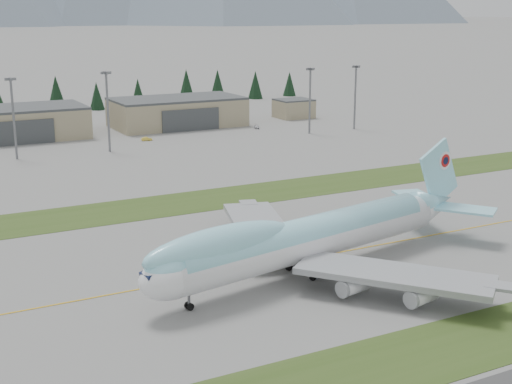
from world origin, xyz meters
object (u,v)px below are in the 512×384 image
boeing_747_freighter (308,237)px  hangar_right (177,112)px  service_vehicle_b (147,141)px  service_vehicle_c (257,128)px  hangar_center (13,123)px

boeing_747_freighter → hangar_right: bearing=65.0°
service_vehicle_b → hangar_right: bearing=-25.8°
boeing_747_freighter → service_vehicle_c: bearing=54.4°
boeing_747_freighter → hangar_center: bearing=86.7°
service_vehicle_c → hangar_right: bearing=161.1°
boeing_747_freighter → service_vehicle_c: boeing_747_freighter is taller
hangar_center → service_vehicle_b: (39.06, -24.62, -5.39)m
hangar_right → service_vehicle_b: (-20.94, -24.62, -5.39)m
boeing_747_freighter → hangar_center: 157.64m
hangar_center → hangar_right: same height
hangar_center → service_vehicle_b: 46.49m
hangar_right → service_vehicle_c: 31.07m
boeing_747_freighter → hangar_right: 160.93m
boeing_747_freighter → service_vehicle_b: (17.77, 131.58, -6.29)m
service_vehicle_b → service_vehicle_c: service_vehicle_b is taller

